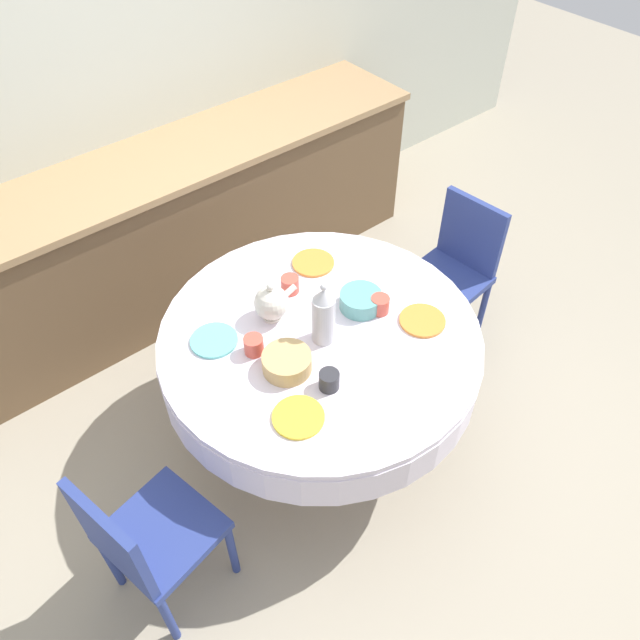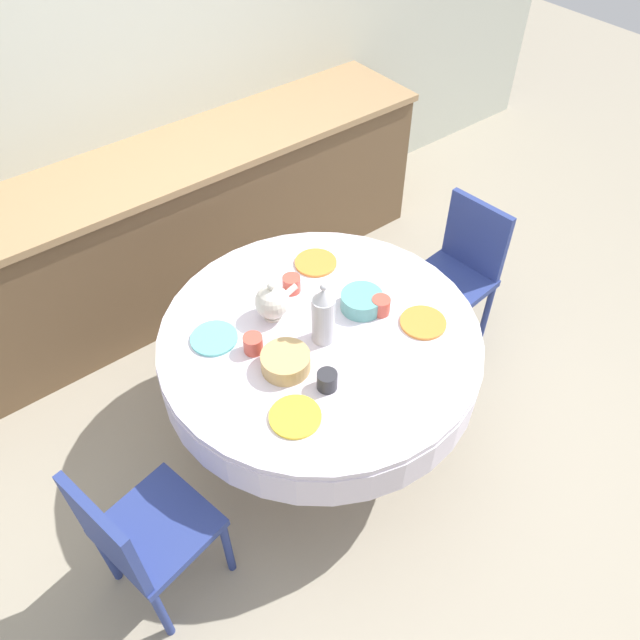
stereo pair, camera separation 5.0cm
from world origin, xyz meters
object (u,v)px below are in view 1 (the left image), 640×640
Objects in this scene: coffee_carafe at (323,315)px; teapot at (272,303)px; chair_right at (145,539)px; chair_left at (455,266)px.

coffee_carafe is 0.27m from teapot.
chair_right is 1.08m from teapot.
coffee_carafe is (-1.06, -0.14, 0.40)m from chair_left.
coffee_carafe reaches higher than chair_right.
chair_left is 2.11m from chair_right.
coffee_carafe is at bearing 91.77° from chair_left.
chair_left is 1.15m from coffee_carafe.
chair_right is at bearing -170.06° from coffee_carafe.
coffee_carafe reaches higher than chair_left.
chair_left and chair_right have the same top height.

